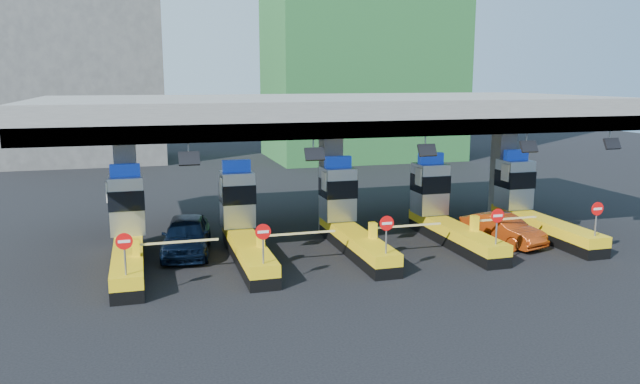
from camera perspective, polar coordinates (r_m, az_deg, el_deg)
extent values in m
plane|color=black|center=(29.73, 2.67, -5.11)|extent=(120.00, 120.00, 0.00)
cube|color=slate|center=(31.53, 1.00, 7.33)|extent=(28.00, 12.00, 1.50)
cube|color=#4C4C49|center=(26.18, 4.68, 5.77)|extent=(28.00, 0.60, 0.70)
cube|color=slate|center=(30.56, -17.25, 0.14)|extent=(1.00, 1.00, 5.50)
cube|color=slate|center=(31.92, 0.98, 1.04)|extent=(1.00, 1.00, 5.50)
cube|color=slate|center=(36.11, 16.35, 1.72)|extent=(1.00, 1.00, 5.50)
cylinder|color=slate|center=(24.61, -11.94, 3.88)|extent=(0.06, 0.06, 0.50)
cube|color=black|center=(24.46, -11.87, 3.01)|extent=(0.80, 0.38, 0.54)
cylinder|color=slate|center=(25.46, -0.62, 4.32)|extent=(0.06, 0.06, 0.50)
cube|color=black|center=(25.31, -0.50, 3.48)|extent=(0.80, 0.38, 0.54)
cylinder|color=slate|center=(27.22, 9.61, 4.57)|extent=(0.06, 0.06, 0.50)
cube|color=black|center=(27.07, 9.77, 3.79)|extent=(0.80, 0.38, 0.54)
cylinder|color=slate|center=(29.72, 18.37, 4.67)|extent=(0.06, 0.06, 0.50)
cube|color=black|center=(29.59, 18.55, 3.96)|extent=(0.80, 0.38, 0.54)
cylinder|color=slate|center=(32.47, 24.96, 4.68)|extent=(0.06, 0.06, 0.50)
cube|color=black|center=(32.35, 25.15, 4.02)|extent=(0.80, 0.38, 0.54)
cube|color=black|center=(27.23, -17.09, -6.50)|extent=(1.20, 8.00, 0.50)
cube|color=#E5B70C|center=(27.10, -17.15, -5.48)|extent=(1.20, 8.00, 0.50)
cube|color=#9EA3A8|center=(29.46, -17.24, -1.12)|extent=(1.50, 1.50, 2.60)
cube|color=black|center=(29.39, -17.27, -0.55)|extent=(1.56, 1.56, 0.90)
cube|color=#0C2DBF|center=(29.20, -17.40, 1.92)|extent=(1.30, 0.35, 0.55)
cube|color=white|center=(29.07, -18.89, 0.04)|extent=(0.06, 0.70, 0.90)
cylinder|color=slate|center=(23.39, -17.40, -5.73)|extent=(0.07, 0.07, 1.30)
cylinder|color=red|center=(23.20, -17.48, -4.32)|extent=(0.60, 0.04, 0.60)
cube|color=white|center=(23.18, -17.48, -4.34)|extent=(0.42, 0.02, 0.10)
cube|color=#E5B70C|center=(25.77, -16.48, -4.88)|extent=(0.30, 0.35, 0.70)
cube|color=white|center=(25.77, -12.82, -4.47)|extent=(3.20, 0.08, 0.08)
cube|color=black|center=(27.55, -6.60, -5.89)|extent=(1.20, 8.00, 0.50)
cube|color=#E5B70C|center=(27.41, -6.62, -4.89)|extent=(1.20, 8.00, 0.50)
cube|color=#9EA3A8|center=(29.76, -7.58, -0.62)|extent=(1.50, 1.50, 2.60)
cube|color=black|center=(29.68, -7.59, -0.06)|extent=(1.56, 1.56, 0.90)
cube|color=#0C2DBF|center=(29.50, -7.65, 2.39)|extent=(1.30, 0.35, 0.55)
cube|color=white|center=(29.23, -9.07, 0.53)|extent=(0.06, 0.70, 0.90)
cylinder|color=slate|center=(23.76, -5.22, -5.03)|extent=(0.07, 0.07, 1.30)
cylinder|color=red|center=(23.58, -5.23, -3.64)|extent=(0.60, 0.04, 0.60)
cube|color=white|center=(23.55, -5.22, -3.66)|extent=(0.42, 0.02, 0.10)
cube|color=#E5B70C|center=(26.18, -5.45, -4.25)|extent=(0.30, 0.35, 0.70)
cube|color=white|center=(26.49, -1.94, -3.80)|extent=(3.20, 0.08, 0.08)
cube|color=black|center=(28.75, 3.31, -5.14)|extent=(1.20, 8.00, 0.50)
cube|color=#E5B70C|center=(28.62, 3.32, -4.18)|extent=(1.20, 8.00, 0.50)
cube|color=#9EA3A8|center=(30.87, 1.63, -0.13)|extent=(1.50, 1.50, 2.60)
cube|color=black|center=(30.80, 1.65, 0.41)|extent=(1.56, 1.56, 0.90)
cube|color=#0C2DBF|center=(30.62, 1.65, 2.78)|extent=(1.30, 0.35, 0.55)
cube|color=white|center=(30.23, 0.37, 0.99)|extent=(0.06, 0.70, 0.90)
cylinder|color=slate|center=(25.14, 6.07, -4.17)|extent=(0.07, 0.07, 1.30)
cylinder|color=red|center=(24.96, 6.12, -2.86)|extent=(0.60, 0.04, 0.60)
cube|color=white|center=(24.94, 6.15, -2.87)|extent=(0.42, 0.02, 0.10)
cube|color=#E5B70C|center=(27.50, 4.86, -3.52)|extent=(0.30, 0.35, 0.70)
cube|color=white|center=(28.09, 8.01, -3.07)|extent=(3.20, 0.08, 0.08)
cube|color=black|center=(30.72, 12.17, -4.34)|extent=(1.20, 8.00, 0.50)
cube|color=#E5B70C|center=(30.60, 12.21, -3.43)|extent=(1.20, 8.00, 0.50)
cube|color=#9EA3A8|center=(32.72, 10.01, 0.32)|extent=(1.50, 1.50, 2.60)
cube|color=black|center=(32.65, 10.04, 0.83)|extent=(1.56, 1.56, 0.90)
cube|color=#0C2DBF|center=(32.48, 10.09, 3.06)|extent=(1.30, 0.35, 0.55)
cube|color=white|center=(31.99, 8.99, 1.39)|extent=(0.06, 0.70, 0.90)
cylinder|color=slate|center=(27.37, 15.83, -3.30)|extent=(0.07, 0.07, 1.30)
cylinder|color=red|center=(27.21, 15.93, -2.09)|extent=(0.60, 0.04, 0.60)
cube|color=white|center=(27.19, 15.96, -2.10)|extent=(0.42, 0.02, 0.10)
cube|color=#E5B70C|center=(29.61, 13.95, -2.78)|extent=(0.30, 0.35, 0.70)
cube|color=white|center=(30.44, 16.65, -2.36)|extent=(3.20, 0.08, 0.08)
cube|color=black|center=(33.34, 19.79, -3.56)|extent=(1.20, 8.00, 0.50)
cube|color=#E5B70C|center=(33.22, 19.84, -2.73)|extent=(1.20, 8.00, 0.50)
cube|color=#9EA3A8|center=(35.18, 17.35, 0.71)|extent=(1.50, 1.50, 2.60)
cube|color=black|center=(35.12, 17.39, 1.18)|extent=(1.56, 1.56, 0.90)
cube|color=#0C2DBF|center=(34.96, 17.49, 3.26)|extent=(1.30, 0.35, 0.55)
cube|color=white|center=(34.39, 16.57, 1.71)|extent=(0.06, 0.70, 0.90)
cylinder|color=slate|center=(30.28, 23.91, -2.51)|extent=(0.07, 0.07, 1.30)
cylinder|color=red|center=(30.13, 24.03, -1.41)|extent=(0.60, 0.04, 0.60)
cube|color=white|center=(30.12, 24.06, -1.42)|extent=(0.42, 0.02, 0.10)
cube|color=#E5B70C|center=(32.37, 21.65, -2.09)|extent=(0.30, 0.35, 0.70)
cube|color=white|center=(33.38, 23.90, -1.72)|extent=(3.20, 0.08, 0.08)
cube|color=#1E5926|center=(63.09, 3.83, 15.94)|extent=(18.00, 12.00, 28.00)
cube|color=#4C4C49|center=(63.29, -20.76, 10.74)|extent=(14.00, 10.00, 18.00)
imported|color=black|center=(29.14, -12.11, -3.87)|extent=(2.77, 5.39, 1.75)
imported|color=#95300B|center=(31.49, 16.33, -3.29)|extent=(2.71, 4.62, 1.44)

